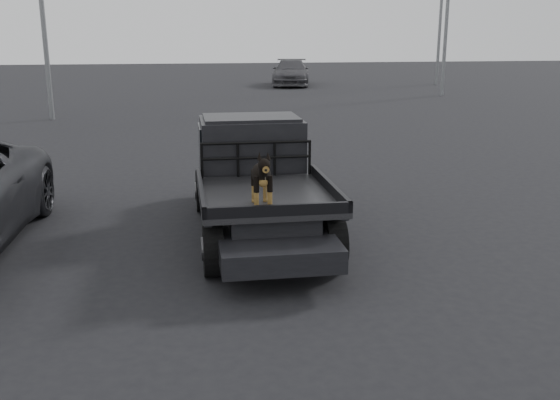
{
  "coord_description": "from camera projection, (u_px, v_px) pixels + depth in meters",
  "views": [
    {
      "loc": [
        -0.49,
        -7.52,
        3.19
      ],
      "look_at": [
        0.67,
        -0.29,
        1.21
      ],
      "focal_mm": 40.0,
      "sensor_mm": 36.0,
      "label": 1
    }
  ],
  "objects": [
    {
      "name": "headache_rack",
      "position": [
        256.0,
        159.0,
        10.09
      ],
      "size": [
        1.8,
        0.08,
        0.55
      ],
      "primitive_type": null,
      "color": "black",
      "rests_on": "flatbed_ute"
    },
    {
      "name": "ute_cab",
      "position": [
        251.0,
        142.0,
        10.76
      ],
      "size": [
        1.72,
        1.3,
        0.88
      ],
      "primitive_type": null,
      "color": "black",
      "rests_on": "flatbed_ute"
    },
    {
      "name": "flatbed_ute",
      "position": [
        258.0,
        206.0,
        10.09
      ],
      "size": [
        2.0,
        5.4,
        0.92
      ],
      "primitive_type": null,
      "color": "black",
      "rests_on": "ground"
    },
    {
      "name": "dog",
      "position": [
        261.0,
        179.0,
        8.36
      ],
      "size": [
        0.32,
        0.6,
        0.74
      ],
      "primitive_type": null,
      "color": "black",
      "rests_on": "flatbed_ute"
    },
    {
      "name": "distant_car_b",
      "position": [
        291.0,
        72.0,
        38.39
      ],
      "size": [
        3.16,
        5.67,
        1.55
      ],
      "primitive_type": "imported",
      "rotation": [
        0.0,
        0.0,
        -0.19
      ],
      "color": "#46454A",
      "rests_on": "ground"
    },
    {
      "name": "ground",
      "position": [
        226.0,
        287.0,
        8.08
      ],
      "size": [
        120.0,
        120.0,
        0.0
      ],
      "primitive_type": "plane",
      "color": "black",
      "rests_on": "ground"
    }
  ]
}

